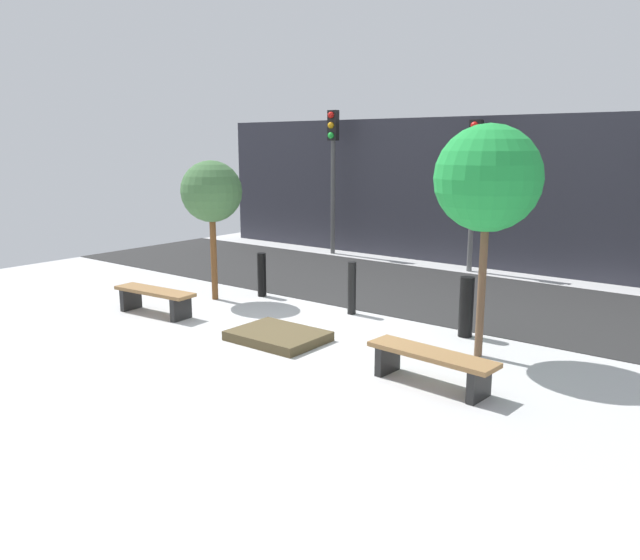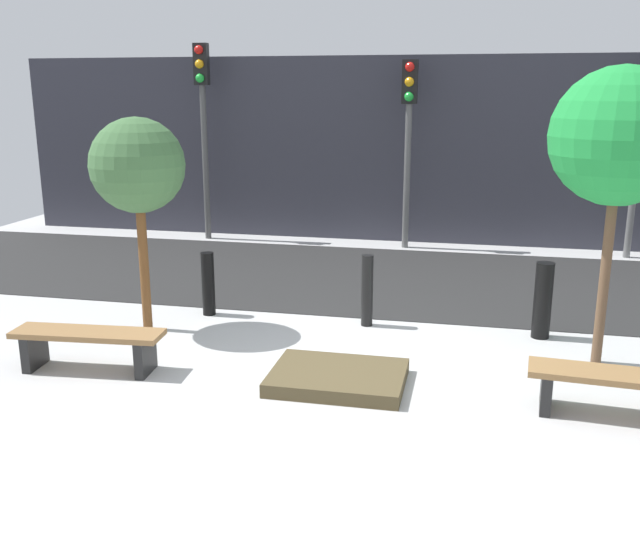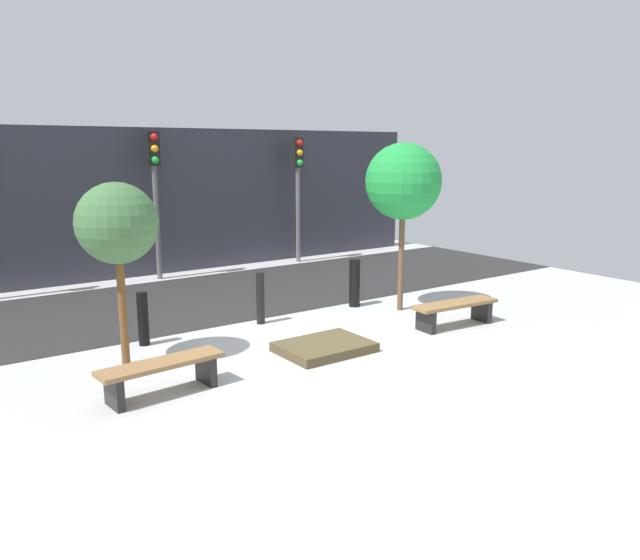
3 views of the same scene
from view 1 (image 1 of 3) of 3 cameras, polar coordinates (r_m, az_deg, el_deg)
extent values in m
plane|color=#B7B7B7|center=(9.59, -3.68, -5.48)|extent=(18.00, 18.00, 0.00)
cube|color=#272727|center=(13.00, 8.96, -0.84)|extent=(18.00, 4.28, 0.01)
cube|color=#33333D|center=(15.61, 15.00, 7.70)|extent=(16.20, 0.50, 3.58)
cube|color=black|center=(11.76, -16.90, -1.66)|extent=(0.13, 0.42, 0.39)
cube|color=black|center=(10.85, -12.60, -2.58)|extent=(0.13, 0.42, 0.39)
cube|color=olive|center=(11.24, -14.90, -1.00)|extent=(1.65, 0.54, 0.06)
cube|color=black|center=(8.22, 6.21, -7.19)|extent=(0.13, 0.44, 0.38)
cube|color=black|center=(7.57, 14.34, -9.24)|extent=(0.13, 0.44, 0.38)
cube|color=olive|center=(7.81, 10.16, -6.68)|extent=(1.70, 0.56, 0.06)
cube|color=brown|center=(9.53, -3.86, -5.13)|extent=(1.37, 1.04, 0.14)
cylinder|color=brown|center=(12.04, -9.69, 2.32)|extent=(0.12, 0.12, 1.75)
sphere|color=#416C3D|center=(11.89, -9.90, 7.99)|extent=(1.15, 1.15, 1.15)
cylinder|color=brown|center=(8.87, 14.58, -0.33)|extent=(0.11, 0.11, 2.09)
sphere|color=green|center=(8.68, 15.10, 8.97)|extent=(1.43, 1.43, 1.43)
cylinder|color=black|center=(12.25, -5.35, 0.48)|extent=(0.17, 0.17, 0.86)
cylinder|color=black|center=(10.91, 2.93, -0.75)|extent=(0.15, 0.15, 0.93)
cylinder|color=black|center=(9.87, 13.23, -2.42)|extent=(0.22, 0.22, 0.94)
cylinder|color=#4C4C4C|center=(16.93, 1.20, 8.82)|extent=(0.12, 0.12, 3.81)
cube|color=black|center=(16.91, 1.22, 13.95)|extent=(0.28, 0.16, 0.78)
sphere|color=red|center=(16.83, 1.00, 14.84)|extent=(0.17, 0.17, 0.17)
sphere|color=orange|center=(16.82, 1.00, 13.96)|extent=(0.17, 0.17, 0.17)
sphere|color=green|center=(16.82, 0.99, 13.07)|extent=(0.17, 0.17, 0.17)
cylinder|color=#5A5A5A|center=(14.90, 13.79, 7.36)|extent=(0.12, 0.12, 3.47)
cube|color=black|center=(14.85, 14.06, 12.53)|extent=(0.28, 0.16, 0.78)
sphere|color=red|center=(14.76, 13.94, 13.55)|extent=(0.17, 0.17, 0.17)
sphere|color=orange|center=(14.76, 13.89, 12.54)|extent=(0.17, 0.17, 0.17)
sphere|color=green|center=(14.76, 13.83, 11.53)|extent=(0.17, 0.17, 0.17)
camera|label=2|loc=(4.79, -52.15, 7.98)|focal=40.00mm
camera|label=3|loc=(11.52, -56.36, 7.75)|focal=35.00mm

